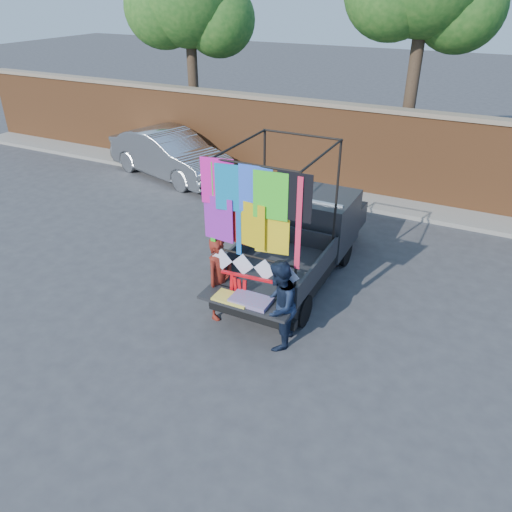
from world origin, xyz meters
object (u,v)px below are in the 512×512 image
at_px(man, 279,306).
at_px(woman, 220,279).
at_px(sedan, 170,154).
at_px(pickup_truck, 305,236).

bearing_deg(man, woman, -112.82).
height_order(sedan, man, man).
distance_m(woman, man, 1.37).
xyz_separation_m(sedan, man, (6.76, -6.41, 0.07)).
height_order(pickup_truck, man, pickup_truck).
relative_size(pickup_truck, sedan, 1.09).
distance_m(pickup_truck, man, 2.79).
bearing_deg(woman, pickup_truck, -5.54).
relative_size(sedan, man, 2.77).
bearing_deg(woman, sedan, 53.20).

